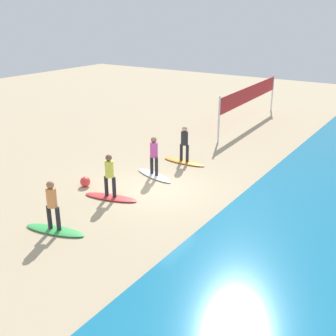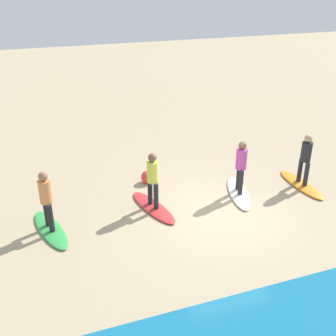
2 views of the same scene
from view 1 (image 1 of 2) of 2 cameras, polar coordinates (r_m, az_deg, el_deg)
ground_plane at (r=16.45m, az=-1.41°, el=-2.87°), size 60.00×60.00×0.00m
surfboard_orange at (r=19.26m, az=2.22°, el=0.86°), size 0.57×2.10×0.09m
surfer_orange at (r=18.95m, az=2.26°, el=3.68°), size 0.32×0.46×1.64m
surfboard_white at (r=17.68m, az=-1.90°, el=-0.99°), size 1.13×2.17×0.09m
surfer_white at (r=17.34m, az=-1.93°, el=2.05°), size 0.32×0.45×1.64m
surfboard_red at (r=15.76m, az=-7.81°, el=-3.98°), size 1.05×2.17×0.09m
surfer_red at (r=15.38m, az=-7.99°, el=-0.62°), size 0.32×0.45×1.64m
surfboard_green at (r=13.86m, az=-15.15°, el=-8.19°), size 1.04×2.17×0.09m
surfer_green at (r=13.42m, az=-15.55°, el=-4.47°), size 0.32×0.45×1.64m
volleyball_net at (r=26.05m, az=11.13°, el=9.71°), size 9.09×0.52×2.50m
beach_ball at (r=16.92m, az=-11.23°, el=-1.84°), size 0.41×0.41×0.41m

